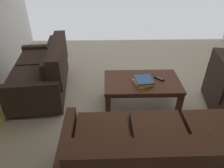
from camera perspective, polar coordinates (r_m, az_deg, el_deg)
ground_plane at (r=3.27m, az=9.01°, el=-6.00°), size 5.11×5.48×0.01m
sofa_main at (r=2.17m, az=13.19°, el=-18.46°), size 1.89×0.86×0.84m
loveseat_near at (r=3.54m, az=-18.08°, el=2.98°), size 0.92×1.47×0.84m
coffee_table at (r=3.03m, az=8.13°, el=-0.22°), size 1.07×0.63×0.46m
book_stack at (r=2.91m, az=8.47°, el=0.75°), size 0.28×0.29×0.08m
tv_remote at (r=3.07m, az=12.82°, el=1.43°), size 0.14×0.14×0.02m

